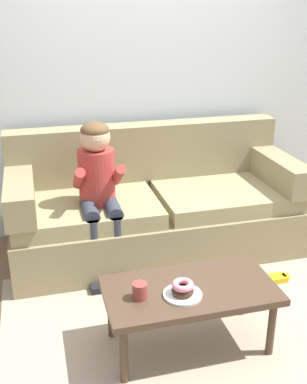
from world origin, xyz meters
TOP-DOWN VIEW (x-y plane):
  - ground at (0.00, 0.00)m, footprint 10.00×10.00m
  - wall_back at (0.00, 1.40)m, footprint 8.00×0.10m
  - area_rug at (0.00, -0.25)m, footprint 2.53×1.76m
  - couch at (-0.08, 0.85)m, footprint 2.21×0.90m
  - coffee_table at (-0.20, -0.35)m, footprint 0.95×0.50m
  - person_child at (-0.55, 0.64)m, footprint 0.34×0.58m
  - plate at (-0.27, -0.42)m, footprint 0.21×0.21m
  - donut at (-0.27, -0.42)m, footprint 0.16×0.16m
  - donut_second at (-0.27, -0.42)m, footprint 0.16×0.16m
  - mug at (-0.49, -0.38)m, footprint 0.08×0.08m
  - toy_controller at (0.61, 0.12)m, footprint 0.23×0.09m

SIDE VIEW (x-z plane):
  - ground at x=0.00m, z-range 0.00..0.00m
  - area_rug at x=0.00m, z-range 0.00..0.01m
  - toy_controller at x=0.61m, z-range 0.00..0.05m
  - couch at x=-0.08m, z-range -0.13..0.82m
  - coffee_table at x=-0.20m, z-range 0.15..0.55m
  - plate at x=-0.27m, z-range 0.40..0.41m
  - donut at x=-0.27m, z-range 0.41..0.45m
  - mug at x=-0.49m, z-range 0.40..0.49m
  - donut_second at x=-0.27m, z-range 0.45..0.48m
  - person_child at x=-0.55m, z-range 0.12..1.22m
  - wall_back at x=0.00m, z-range 0.00..2.80m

